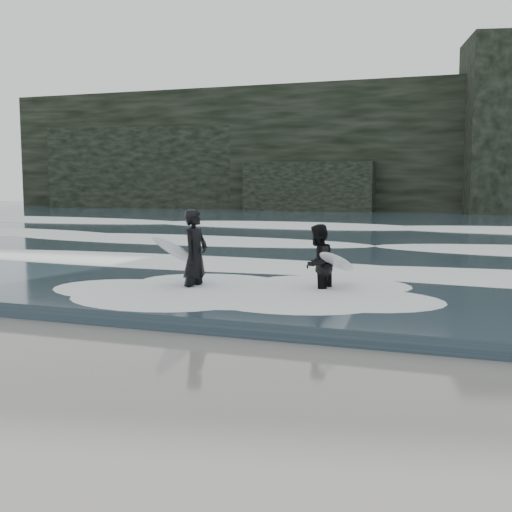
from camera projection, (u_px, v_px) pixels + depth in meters
The scene contains 8 objects.
ground at pixel (77, 388), 8.04m from camera, with size 120.00×120.00×0.00m, color olive.
sea at pixel (393, 225), 35.14m from camera, with size 90.00×52.00×0.30m, color #283844.
headland at pixel (424, 150), 50.48m from camera, with size 70.00×9.00×10.00m, color black.
foam_near at pixel (286, 266), 16.41m from camera, with size 60.00×3.20×0.20m, color white.
foam_mid at pixel (343, 241), 22.95m from camera, with size 60.00×4.00×0.24m, color white.
foam_far at pixel (382, 225), 31.37m from camera, with size 60.00×4.80×0.30m, color white.
surfer_left at pixel (193, 255), 13.67m from camera, with size 1.03×1.96×1.98m.
surfer_right at pixel (320, 264), 13.40m from camera, with size 1.12×1.91×1.68m.
Camera 1 is at (4.73, -6.58, 2.58)m, focal length 45.00 mm.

